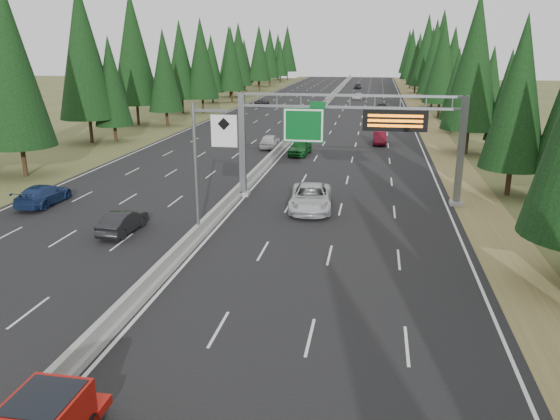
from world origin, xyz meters
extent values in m
cube|color=black|center=(0.00, 80.00, 0.04)|extent=(32.00, 260.00, 0.08)
cube|color=olive|center=(17.80, 80.00, 0.03)|extent=(3.60, 260.00, 0.06)
cube|color=#455126|center=(-17.80, 80.00, 0.03)|extent=(3.60, 260.00, 0.06)
cube|color=gray|center=(0.00, 80.00, 0.23)|extent=(0.70, 260.00, 0.30)
cube|color=gray|center=(0.00, 80.00, 0.63)|extent=(0.30, 260.00, 0.60)
cube|color=slate|center=(0.35, 35.00, 3.98)|extent=(0.45, 0.45, 7.80)
cube|color=gray|center=(0.35, 35.00, 0.23)|extent=(0.90, 0.90, 0.30)
cube|color=slate|center=(16.20, 35.00, 3.98)|extent=(0.45, 0.45, 7.80)
cube|color=gray|center=(16.20, 35.00, 0.23)|extent=(0.90, 0.90, 0.30)
cube|color=slate|center=(8.28, 35.00, 7.80)|extent=(15.85, 0.35, 0.16)
cube|color=slate|center=(8.28, 35.00, 6.96)|extent=(15.85, 0.35, 0.16)
cube|color=#054C19|center=(5.00, 34.75, 5.63)|extent=(3.00, 0.10, 2.50)
cube|color=silver|center=(5.00, 34.69, 5.63)|extent=(2.85, 0.02, 2.35)
cube|color=#054C19|center=(6.00, 34.75, 7.13)|extent=(1.10, 0.10, 0.45)
cube|color=black|center=(11.50, 34.70, 6.13)|extent=(4.50, 0.40, 1.50)
cube|color=orange|center=(11.50, 34.48, 6.48)|extent=(3.80, 0.02, 0.18)
cube|color=orange|center=(11.50, 34.48, 6.13)|extent=(3.80, 0.02, 0.18)
cube|color=orange|center=(11.50, 34.48, 5.78)|extent=(3.80, 0.02, 0.18)
cylinder|color=slate|center=(0.00, 25.00, 4.08)|extent=(0.20, 0.20, 8.00)
cube|color=gray|center=(0.00, 25.00, 0.18)|extent=(0.50, 0.50, 0.20)
cube|color=slate|center=(1.00, 25.00, 7.68)|extent=(2.00, 0.15, 0.15)
cube|color=silver|center=(1.80, 24.88, 6.58)|extent=(1.50, 0.06, 1.80)
cylinder|color=black|center=(20.55, 38.90, 1.08)|extent=(0.40, 0.40, 2.17)
cone|color=black|center=(20.55, 38.90, 7.85)|extent=(4.87, 4.87, 11.37)
cylinder|color=black|center=(19.96, 56.36, 1.33)|extent=(0.40, 0.40, 2.66)
cone|color=black|center=(19.96, 56.36, 9.63)|extent=(5.98, 5.98, 13.95)
cylinder|color=black|center=(23.32, 54.97, 0.88)|extent=(0.40, 0.40, 1.76)
cone|color=black|center=(23.32, 54.97, 6.40)|extent=(3.97, 3.97, 9.26)
cylinder|color=black|center=(20.48, 71.74, 0.89)|extent=(0.40, 0.40, 1.78)
cone|color=black|center=(20.48, 71.74, 6.46)|extent=(4.01, 4.01, 9.36)
cylinder|color=black|center=(24.93, 72.61, 0.91)|extent=(0.40, 0.40, 1.82)
cone|color=black|center=(24.93, 72.61, 6.61)|extent=(4.10, 4.10, 9.58)
cylinder|color=black|center=(20.12, 87.26, 1.25)|extent=(0.40, 0.40, 2.49)
cone|color=black|center=(20.12, 87.26, 9.04)|extent=(5.61, 5.61, 13.10)
cylinder|color=black|center=(24.10, 88.44, 1.02)|extent=(0.40, 0.40, 2.04)
cone|color=black|center=(24.10, 88.44, 7.41)|extent=(4.60, 4.60, 10.73)
cylinder|color=black|center=(20.57, 104.54, 1.29)|extent=(0.40, 0.40, 2.59)
cone|color=black|center=(20.57, 104.54, 9.38)|extent=(5.82, 5.82, 13.59)
cylinder|color=black|center=(23.72, 103.23, 1.19)|extent=(0.40, 0.40, 2.37)
cone|color=black|center=(23.72, 103.23, 8.61)|extent=(5.34, 5.34, 12.47)
cylinder|color=black|center=(20.38, 121.29, 1.43)|extent=(0.40, 0.40, 2.86)
cone|color=black|center=(20.38, 121.29, 10.38)|extent=(6.44, 6.44, 15.03)
cylinder|color=black|center=(23.42, 121.14, 1.51)|extent=(0.40, 0.40, 3.02)
cone|color=black|center=(23.42, 121.14, 10.95)|extent=(6.80, 6.80, 15.86)
cylinder|color=black|center=(19.40, 137.65, 1.02)|extent=(0.40, 0.40, 2.05)
cone|color=black|center=(19.40, 137.65, 7.42)|extent=(4.61, 4.61, 10.75)
cylinder|color=black|center=(24.32, 138.42, 0.94)|extent=(0.40, 0.40, 1.88)
cone|color=black|center=(24.32, 138.42, 6.80)|extent=(4.22, 4.22, 9.85)
cylinder|color=black|center=(19.00, 153.38, 1.28)|extent=(0.40, 0.40, 2.57)
cone|color=black|center=(19.00, 153.38, 9.31)|extent=(5.78, 5.78, 13.48)
cylinder|color=black|center=(24.40, 154.65, 1.31)|extent=(0.40, 0.40, 2.62)
cone|color=black|center=(24.40, 154.65, 9.51)|extent=(5.90, 5.90, 13.77)
cylinder|color=black|center=(19.06, 169.68, 0.90)|extent=(0.40, 0.40, 1.80)
cone|color=black|center=(19.06, 169.68, 6.54)|extent=(4.06, 4.06, 9.47)
cylinder|color=black|center=(23.86, 170.68, 0.94)|extent=(0.40, 0.40, 1.88)
cone|color=black|center=(23.86, 170.68, 6.81)|extent=(4.23, 4.23, 9.86)
cylinder|color=black|center=(19.97, 188.83, 1.33)|extent=(0.40, 0.40, 2.66)
cone|color=black|center=(19.97, 188.83, 9.66)|extent=(5.99, 5.99, 13.99)
cylinder|color=black|center=(23.49, 189.60, 1.26)|extent=(0.40, 0.40, 2.53)
cone|color=black|center=(23.49, 189.60, 9.17)|extent=(5.69, 5.69, 13.28)
cylinder|color=black|center=(-20.50, 38.41, 1.34)|extent=(0.40, 0.40, 2.69)
cone|color=black|center=(-20.50, 38.41, 9.75)|extent=(6.05, 6.05, 14.12)
cylinder|color=black|center=(-20.89, 56.96, 1.00)|extent=(0.40, 0.40, 1.99)
cone|color=black|center=(-20.89, 56.96, 7.22)|extent=(4.48, 4.48, 10.46)
cylinder|color=black|center=(-23.42, 55.81, 1.48)|extent=(0.40, 0.40, 2.95)
cone|color=black|center=(-23.42, 55.81, 10.70)|extent=(6.64, 6.64, 15.50)
cylinder|color=black|center=(-19.71, 70.98, 1.09)|extent=(0.40, 0.40, 2.18)
cone|color=black|center=(-19.71, 70.98, 7.92)|extent=(4.91, 4.91, 11.46)
cylinder|color=black|center=(-24.52, 71.78, 1.50)|extent=(0.40, 0.40, 3.01)
cone|color=black|center=(-24.52, 71.78, 10.89)|extent=(6.76, 6.76, 15.78)
cylinder|color=black|center=(-19.52, 87.56, 1.27)|extent=(0.40, 0.40, 2.55)
cone|color=black|center=(-19.52, 87.56, 9.23)|extent=(5.73, 5.73, 13.36)
cylinder|color=black|center=(-23.02, 86.99, 1.24)|extent=(0.40, 0.40, 2.49)
cone|color=black|center=(-23.02, 86.99, 9.02)|extent=(5.60, 5.60, 13.06)
cylinder|color=black|center=(-19.41, 106.81, 1.22)|extent=(0.40, 0.40, 2.44)
cone|color=black|center=(-19.41, 106.81, 8.83)|extent=(5.48, 5.48, 12.79)
cylinder|color=black|center=(-23.14, 105.51, 1.09)|extent=(0.40, 0.40, 2.18)
cone|color=black|center=(-23.14, 105.51, 7.89)|extent=(4.90, 4.90, 11.43)
cylinder|color=black|center=(-20.99, 119.72, 1.31)|extent=(0.40, 0.40, 2.63)
cone|color=black|center=(-20.99, 119.72, 9.52)|extent=(5.91, 5.91, 13.79)
cylinder|color=black|center=(-23.24, 119.87, 1.26)|extent=(0.40, 0.40, 2.51)
cone|color=black|center=(-23.24, 119.87, 9.12)|extent=(5.66, 5.66, 13.20)
cylinder|color=black|center=(-20.17, 138.08, 1.33)|extent=(0.40, 0.40, 2.65)
cone|color=black|center=(-20.17, 138.08, 9.61)|extent=(5.96, 5.96, 13.91)
cylinder|color=black|center=(-24.31, 138.88, 1.06)|extent=(0.40, 0.40, 2.11)
cone|color=black|center=(-24.31, 138.88, 7.66)|extent=(4.75, 4.75, 11.09)
cylinder|color=black|center=(-20.63, 154.63, 1.27)|extent=(0.40, 0.40, 2.53)
cone|color=black|center=(-20.63, 154.63, 9.19)|extent=(5.70, 5.70, 13.31)
cylinder|color=black|center=(-24.33, 156.10, 1.16)|extent=(0.40, 0.40, 2.31)
cone|color=black|center=(-24.33, 156.10, 8.38)|extent=(5.20, 5.20, 12.14)
cylinder|color=black|center=(-20.75, 173.26, 1.05)|extent=(0.40, 0.40, 2.10)
cone|color=black|center=(-20.75, 173.26, 7.63)|extent=(4.73, 4.73, 11.04)
cylinder|color=black|center=(-24.15, 173.36, 1.35)|extent=(0.40, 0.40, 2.70)
cone|color=black|center=(-24.15, 173.36, 9.79)|extent=(6.08, 6.08, 14.18)
cylinder|color=black|center=(-20.75, 187.43, 1.45)|extent=(0.40, 0.40, 2.91)
cone|color=black|center=(-20.75, 187.43, 10.53)|extent=(6.54, 6.54, 15.25)
cylinder|color=black|center=(-24.50, 190.06, 1.26)|extent=(0.40, 0.40, 2.51)
cone|color=black|center=(-24.50, 190.06, 9.11)|extent=(5.65, 5.65, 13.19)
imported|color=silver|center=(5.91, 32.14, 0.94)|extent=(3.34, 6.38, 1.71)
cylinder|color=black|center=(0.66, 7.59, 0.48)|extent=(0.30, 0.79, 0.79)
cube|color=#971009|center=(1.50, 6.89, 1.32)|extent=(1.89, 2.19, 1.09)
cube|color=black|center=(1.50, 6.89, 1.62)|extent=(1.69, 1.89, 0.55)
imported|color=#145A20|center=(2.40, 52.14, 0.89)|extent=(2.28, 4.88, 1.62)
imported|color=#560C19|center=(10.74, 60.32, 0.81)|extent=(1.58, 4.45, 1.46)
imported|color=black|center=(11.04, 93.38, 0.85)|extent=(2.33, 5.40, 1.55)
imported|color=white|center=(6.18, 117.63, 0.74)|extent=(2.69, 4.98, 1.33)
imported|color=black|center=(4.91, 149.37, 0.83)|extent=(1.92, 4.45, 1.50)
imported|color=black|center=(-4.89, 25.13, 0.77)|extent=(1.67, 4.28, 1.39)
imported|color=navy|center=(-13.34, 30.00, 0.83)|extent=(2.18, 5.19, 1.50)
imported|color=silver|center=(-1.50, 55.53, 0.87)|extent=(1.94, 4.69, 1.59)
imported|color=black|center=(-11.70, 100.31, 0.73)|extent=(2.20, 4.73, 1.31)
camera|label=1|loc=(10.13, -4.66, 11.11)|focal=35.00mm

